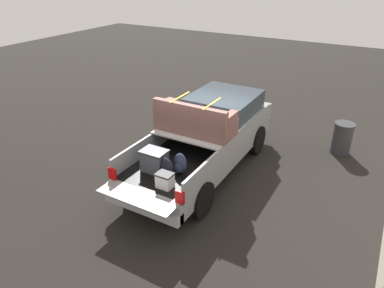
# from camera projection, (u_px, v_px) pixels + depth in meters

# --- Properties ---
(ground_plane) EXTENTS (40.00, 40.00, 0.00)m
(ground_plane) POSITION_uv_depth(u_px,v_px,m) (203.00, 170.00, 9.96)
(ground_plane) COLOR black
(pickup_truck) EXTENTS (6.05, 2.06, 2.23)m
(pickup_truck) POSITION_uv_depth(u_px,v_px,m) (209.00, 134.00, 9.80)
(pickup_truck) COLOR gray
(pickup_truck) RESTS_ON ground_plane
(trash_can) EXTENTS (0.60, 0.60, 0.98)m
(trash_can) POSITION_uv_depth(u_px,v_px,m) (342.00, 138.00, 10.67)
(trash_can) COLOR #2D2D33
(trash_can) RESTS_ON ground_plane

